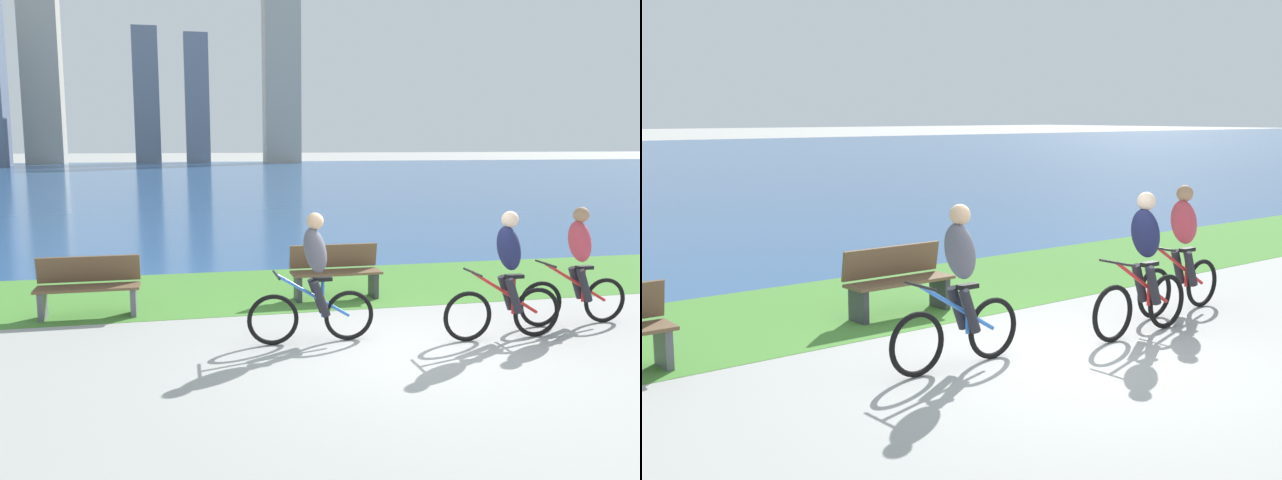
{
  "view_description": "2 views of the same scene",
  "coord_description": "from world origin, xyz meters",
  "views": [
    {
      "loc": [
        -2.73,
        -7.47,
        2.6
      ],
      "look_at": [
        -0.88,
        1.03,
        1.28
      ],
      "focal_mm": 36.33,
      "sensor_mm": 36.0,
      "label": 1
    },
    {
      "loc": [
        -6.39,
        -5.99,
        2.61
      ],
      "look_at": [
        -0.79,
        0.84,
        1.28
      ],
      "focal_mm": 46.84,
      "sensor_mm": 36.0,
      "label": 2
    }
  ],
  "objects": [
    {
      "name": "ground_plane",
      "position": [
        0.0,
        0.0,
        0.0
      ],
      "size": [
        300.0,
        300.0,
        0.0
      ],
      "primitive_type": "plane",
      "color": "#9E9E99"
    },
    {
      "name": "grass_strip_bayside",
      "position": [
        0.0,
        3.76,
        0.0
      ],
      "size": [
        120.0,
        3.44,
        0.01
      ],
      "primitive_type": "cube",
      "color": "#478433",
      "rests_on": "ground"
    },
    {
      "name": "cyclist_trailing",
      "position": [
        1.45,
        0.17,
        0.84
      ],
      "size": [
        1.67,
        0.52,
        1.72
      ],
      "color": "black",
      "rests_on": "ground"
    },
    {
      "name": "cyclist_lead",
      "position": [
        -1.07,
        0.56,
        0.84
      ],
      "size": [
        1.68,
        0.52,
        1.71
      ],
      "color": "black",
      "rests_on": "ground"
    },
    {
      "name": "bench_far_along_path",
      "position": [
        -0.22,
        2.87,
        0.45
      ],
      "size": [
        1.5,
        0.47,
        0.9
      ],
      "color": "brown",
      "rests_on": "ground"
    },
    {
      "name": "cyclist_distant_rear",
      "position": [
        2.77,
        0.59,
        0.84
      ],
      "size": [
        1.69,
        0.52,
        1.7
      ],
      "color": "black",
      "rests_on": "ground"
    }
  ]
}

